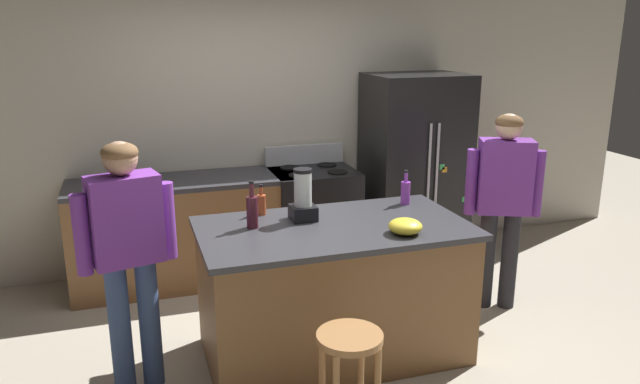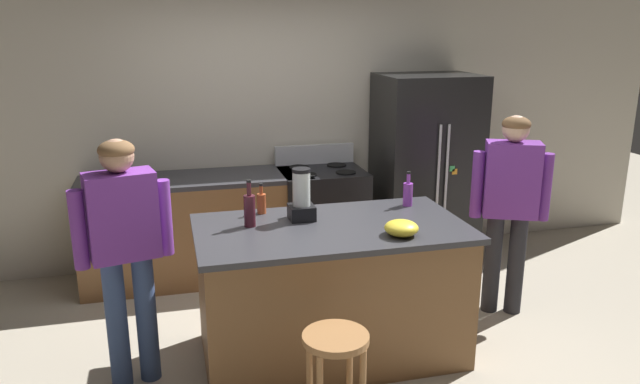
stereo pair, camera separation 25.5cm
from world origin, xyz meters
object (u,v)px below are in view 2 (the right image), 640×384
Objects in this scene: refrigerator at (425,170)px; bar_stool at (335,358)px; person_by_island_left at (124,241)px; stove_range at (322,218)px; kitchen_island at (331,291)px; blender_appliance at (301,198)px; person_by_sink_right at (510,197)px; bottle_wine at (250,209)px; mixing_bowl at (401,228)px; bottle_cooking_sauce at (261,203)px; bottle_soda at (408,193)px.

refrigerator is 2.79× the size of bar_stool.
refrigerator is 1.12× the size of person_by_island_left.
refrigerator is at bearing -1.40° from stove_range.
blender_appliance reaches higher than kitchen_island.
kitchen_island is at bearing -169.44° from person_by_sink_right.
bottle_wine is (-0.30, 1.01, 0.56)m from bar_stool.
blender_appliance is 1.65× the size of mixing_bowl.
bottle_wine reaches higher than bottle_cooking_sauce.
refrigerator is 2.03m from mixing_bowl.
person_by_island_left is 0.80m from bottle_wine.
blender_appliance is 0.37m from bottle_wine.
person_by_sink_right is 2.02m from bottle_wine.
blender_appliance is at bearing 131.91° from kitchen_island.
bottle_wine is at bearing -143.52° from refrigerator.
stove_range is (0.33, 1.52, 0.01)m from kitchen_island.
bottle_soda is at bearing 8.59° from blender_appliance.
mixing_bowl is at bearing 44.84° from bar_stool.
bottle_cooking_sauce is (-1.90, 0.10, 0.07)m from person_by_sink_right.
person_by_island_left is at bearing -155.57° from bottle_cooking_sauce.
bar_stool is (-1.56, -2.38, -0.39)m from refrigerator.
bottle_cooking_sauce is 1.03m from mixing_bowl.
refrigerator is 1.59× the size of stove_range.
kitchen_island is at bearing -43.58° from bottle_cooking_sauce.
stove_range is at bearing 105.23° from bottle_soda.
person_by_sink_right reaches higher than bottle_soda.
person_by_island_left is at bearing 141.78° from bar_stool.
mixing_bowl reaches higher than bar_stool.
kitchen_island is 1.01× the size of refrigerator.
bottle_soda is at bearing 53.36° from bar_stool.
mixing_bowl is at bearing -41.10° from blender_appliance.
person_by_island_left is 1.01× the size of person_by_sink_right.
bottle_wine is at bearing -175.59° from person_by_sink_right.
stove_range is at bearing 57.20° from bottle_cooking_sauce.
person_by_island_left is 0.99m from bottle_cooking_sauce.
bottle_soda is (1.19, 0.18, -0.02)m from bottle_wine.
refrigerator is 8.23× the size of mixing_bowl.
bottle_wine is at bearing -121.37° from stove_range.
kitchen_island is 2.80× the size of bar_stool.
kitchen_island is 0.92m from bottle_soda.
refrigerator reaches higher than stove_range.
bottle_soda is (-0.83, 0.03, 0.08)m from person_by_sink_right.
bottle_cooking_sauce is at bearing 65.41° from bottle_wine.
stove_range is 1.74m from bottle_wine.
refrigerator is at bearing 29.99° from person_by_island_left.
person_by_island_left is at bearing -170.48° from bottle_soda.
bottle_cooking_sauce is 1.00× the size of mixing_bowl.
person_by_sink_right is 0.83m from bottle_soda.
bottle_cooking_sauce is at bearing -122.80° from stove_range.
kitchen_island is 1.40m from person_by_island_left.
bar_stool is at bearing -73.20° from bottle_wine.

